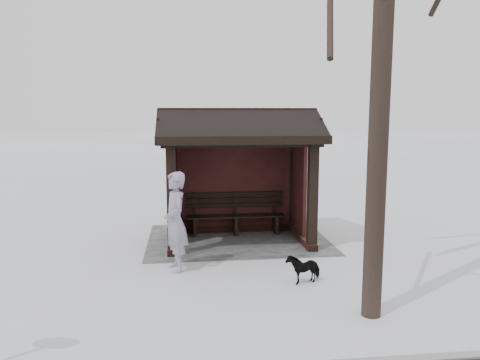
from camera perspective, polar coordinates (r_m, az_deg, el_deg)
ground at (r=11.01m, az=-0.18°, el=-7.52°), size 120.00×120.00×0.00m
trampled_patch at (r=11.20m, az=-0.30°, el=-7.20°), size 4.20×3.20×0.02m
bus_shelter at (r=10.78m, az=-0.29°, el=3.85°), size 3.60×2.40×3.09m
pedestrian at (r=8.94m, az=-7.89°, el=-5.06°), size 0.61×0.78×1.90m
dog at (r=8.52m, az=7.75°, el=-10.56°), size 0.67×0.47×0.51m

